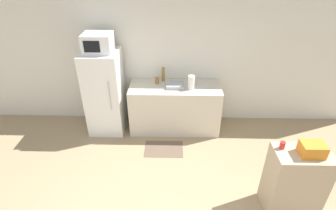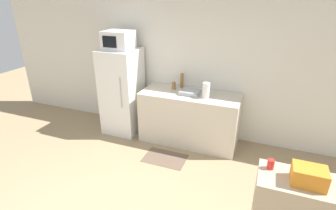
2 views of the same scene
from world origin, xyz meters
name	(u,v)px [view 1 (image 1 of 2)]	position (x,y,z in m)	size (l,w,h in m)	color
wall_back	(166,60)	(0.00, 2.99, 1.30)	(8.00, 0.06, 2.60)	silver
refrigerator	(105,93)	(-1.14, 2.56, 0.80)	(0.66, 0.69, 1.60)	white
microwave	(98,43)	(-1.14, 2.56, 1.76)	(0.49, 0.43, 0.32)	white
counter	(175,107)	(0.18, 2.61, 0.46)	(1.71, 0.70, 0.92)	beige
sink_basin	(175,85)	(0.18, 2.59, 0.95)	(0.33, 0.28, 0.06)	#9EA3A8
bottle_tall	(163,74)	(-0.05, 2.84, 1.06)	(0.06, 0.06, 0.27)	olive
bottle_short	(157,80)	(-0.16, 2.72, 0.99)	(0.07, 0.07, 0.13)	olive
shelf_cabinet	(294,181)	(1.76, 0.72, 0.49)	(0.70, 0.43, 0.99)	tan
basket	(312,149)	(1.82, 0.69, 1.07)	(0.28, 0.20, 0.16)	orange
jar	(282,145)	(1.51, 0.80, 1.04)	(0.07, 0.07, 0.10)	red
paper_towel_roll	(191,82)	(0.47, 2.52, 1.05)	(0.12, 0.12, 0.26)	white
kitchen_rug	(164,149)	(-0.01, 1.91, 0.00)	(0.69, 0.46, 0.01)	brown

